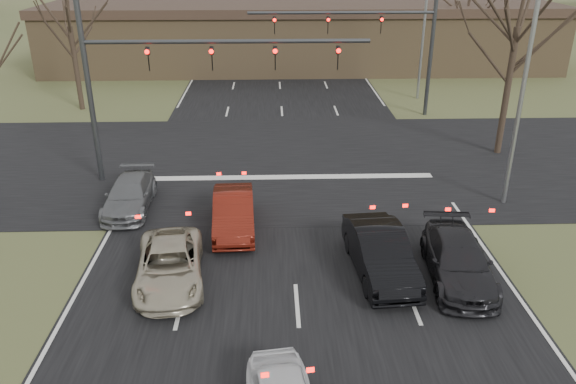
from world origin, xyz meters
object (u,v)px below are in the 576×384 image
streetlight_right_far (422,15)px  mast_arm_far (386,33)px  mast_arm_near (164,69)px  car_red_ahead (233,212)px  streetlight_right_near (522,69)px  car_grey_ahead (130,195)px  car_black_hatch (380,252)px  car_charcoal_sedan (458,260)px  building (302,35)px  car_silver_suv (170,265)px

streetlight_right_far → mast_arm_far: bearing=-128.1°
mast_arm_near → car_red_ahead: mast_arm_near is taller
streetlight_right_near → car_grey_ahead: bearing=-179.7°
car_black_hatch → car_charcoal_sedan: size_ratio=1.00×
building → car_red_ahead: size_ratio=9.89×
building → streetlight_right_near: 28.97m
car_grey_ahead → car_red_ahead: car_red_ahead is taller
car_red_ahead → streetlight_right_near: bearing=7.1°
mast_arm_near → streetlight_right_far: size_ratio=1.21×
mast_arm_far → car_red_ahead: 17.70m
car_charcoal_sedan → streetlight_right_near: bearing=62.9°
streetlight_right_far → car_black_hatch: 23.67m
mast_arm_far → car_charcoal_sedan: size_ratio=2.39×
streetlight_right_far → car_silver_suv: (-13.32, -22.58, -4.96)m
streetlight_right_near → car_charcoal_sedan: bearing=-122.3°
car_silver_suv → car_black_hatch: car_black_hatch is taller
building → car_black_hatch: bearing=-88.6°
mast_arm_far → car_red_ahead: bearing=-119.1°
mast_arm_far → streetlight_right_far: (3.14, 4.00, 0.57)m
car_grey_ahead → building: bearing=71.8°
car_black_hatch → car_red_ahead: (-4.96, 3.23, -0.06)m
building → mast_arm_near: mast_arm_near is taller
building → mast_arm_far: size_ratio=3.81×
car_charcoal_sedan → car_silver_suv: bearing=-175.3°
streetlight_right_far → car_silver_suv: streetlight_right_far is taller
car_silver_suv → car_grey_ahead: bearing=107.8°
building → car_silver_suv: (-6.00, -33.58, -2.04)m
car_charcoal_sedan → car_grey_ahead: bearing=159.8°
building → car_charcoal_sedan: 33.88m
mast_arm_near → car_silver_suv: mast_arm_near is taller
building → car_silver_suv: building is taller
car_silver_suv → streetlight_right_near: bearing=16.8°
building → streetlight_right_near: size_ratio=4.24×
car_silver_suv → car_black_hatch: bearing=-3.8°
mast_arm_near → car_grey_ahead: bearing=-112.4°
streetlight_right_near → car_charcoal_sedan: 8.30m
car_black_hatch → car_charcoal_sedan: bearing=-14.7°
car_black_hatch → car_charcoal_sedan: 2.49m
streetlight_right_near → car_charcoal_sedan: size_ratio=2.15×
car_black_hatch → streetlight_right_far: bearing=68.8°
car_silver_suv → building: bearing=73.2°
car_silver_suv → car_grey_ahead: car_silver_suv is taller
mast_arm_near → car_grey_ahead: size_ratio=2.84×
mast_arm_near → car_red_ahead: bearing=-58.5°
streetlight_right_near → streetlight_right_far: size_ratio=1.00×
building → car_silver_suv: 34.17m
building → streetlight_right_near: streetlight_right_near is taller
mast_arm_far → car_silver_suv: size_ratio=2.48×
mast_arm_far → car_red_ahead: mast_arm_far is taller
building → car_grey_ahead: (-8.50, -28.08, -2.05)m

